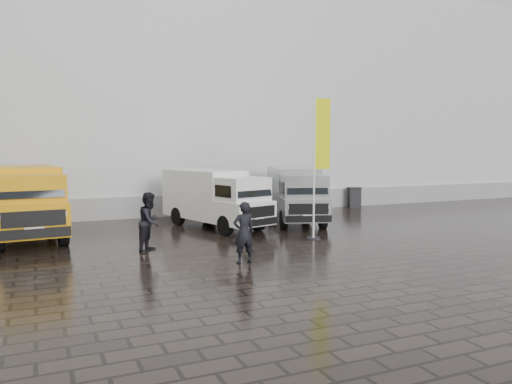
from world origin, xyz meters
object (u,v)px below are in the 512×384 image
at_px(person_tent, 150,221).
at_px(wheelie_bin, 354,197).
at_px(van_white, 215,199).
at_px(van_yellow, 27,203).
at_px(flagpole, 319,157).
at_px(van_silver, 296,195).
at_px(person_front, 244,232).

bearing_deg(person_tent, wheelie_bin, -22.08).
bearing_deg(van_white, wheelie_bin, 5.07).
height_order(van_yellow, flagpole, flagpole).
height_order(van_yellow, van_silver, van_yellow).
distance_m(flagpole, person_front, 5.01).
relative_size(van_white, person_tent, 2.90).
xyz_separation_m(van_yellow, person_front, (5.55, -6.37, -0.41)).
height_order(van_silver, wheelie_bin, van_silver).
relative_size(wheelie_bin, person_tent, 0.59).
bearing_deg(flagpole, van_silver, 73.68).
relative_size(wheelie_bin, person_front, 0.63).
relative_size(van_yellow, van_silver, 1.03).
bearing_deg(van_silver, wheelie_bin, 51.08).
relative_size(van_yellow, flagpole, 1.08).
relative_size(flagpole, wheelie_bin, 4.71).
xyz_separation_m(van_silver, person_front, (-4.95, -6.14, -0.30)).
relative_size(van_silver, person_front, 3.13).
bearing_deg(person_front, person_tent, -54.12).
bearing_deg(van_yellow, wheelie_bin, 7.51).
distance_m(wheelie_bin, person_tent, 14.41).
bearing_deg(person_front, van_white, -102.50).
xyz_separation_m(van_white, van_silver, (3.63, -0.02, 0.01)).
relative_size(van_silver, flagpole, 1.05).
bearing_deg(van_white, van_silver, -16.81).
height_order(van_yellow, person_front, van_yellow).
bearing_deg(van_white, person_tent, -151.02).
xyz_separation_m(flagpole, wheelie_bin, (6.66, 7.34, -2.32)).
relative_size(van_silver, person_tent, 2.94).
bearing_deg(van_white, flagpole, -71.92).
bearing_deg(flagpole, wheelie_bin, 47.77).
distance_m(flagpole, person_tent, 6.22).
bearing_deg(van_silver, flagpole, -88.49).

